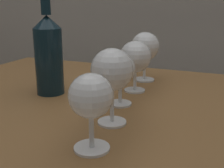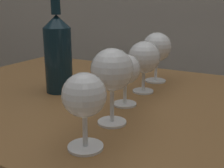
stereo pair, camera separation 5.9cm
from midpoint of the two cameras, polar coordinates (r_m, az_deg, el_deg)
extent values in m
cube|color=brown|center=(0.78, 4.65, -3.95)|extent=(1.21, 0.78, 0.03)
cylinder|color=brown|center=(1.45, -10.40, -10.18)|extent=(0.06, 0.06, 0.71)
cylinder|color=white|center=(0.52, -1.97, -12.40)|extent=(0.06, 0.06, 0.00)
cylinder|color=white|center=(0.51, -2.01, -8.67)|extent=(0.01, 0.01, 0.07)
sphere|color=white|center=(0.48, -2.08, -2.23)|extent=(0.08, 0.08, 0.08)
ellipsoid|color=maroon|center=(0.48, -2.07, -2.66)|extent=(0.07, 0.07, 0.03)
cylinder|color=white|center=(0.62, 2.75, -7.60)|extent=(0.06, 0.06, 0.00)
cylinder|color=white|center=(0.60, 2.81, -3.72)|extent=(0.01, 0.01, 0.08)
sphere|color=white|center=(0.58, 2.90, 2.84)|extent=(0.09, 0.09, 0.09)
ellipsoid|color=pink|center=(0.58, 2.90, 2.64)|extent=(0.08, 0.08, 0.04)
cylinder|color=white|center=(0.73, 4.89, -3.98)|extent=(0.06, 0.06, 0.00)
cylinder|color=white|center=(0.72, 4.95, -1.41)|extent=(0.01, 0.01, 0.06)
sphere|color=white|center=(0.70, 5.06, 2.93)|extent=(0.07, 0.07, 0.07)
ellipsoid|color=#EACC66|center=(0.70, 5.05, 2.70)|extent=(0.06, 0.06, 0.03)
cylinder|color=white|center=(0.84, 8.18, -1.43)|extent=(0.06, 0.06, 0.00)
cylinder|color=white|center=(0.83, 8.28, 0.97)|extent=(0.01, 0.01, 0.07)
sphere|color=white|center=(0.81, 8.46, 5.26)|extent=(0.09, 0.09, 0.09)
ellipsoid|color=#380711|center=(0.81, 8.45, 4.87)|extent=(0.08, 0.08, 0.03)
cylinder|color=white|center=(0.95, 10.36, 0.64)|extent=(0.07, 0.07, 0.00)
cylinder|color=white|center=(0.94, 10.49, 3.08)|extent=(0.01, 0.01, 0.08)
sphere|color=white|center=(0.93, 10.70, 7.21)|extent=(0.09, 0.09, 0.09)
ellipsoid|color=beige|center=(0.93, 10.69, 6.95)|extent=(0.08, 0.08, 0.03)
cylinder|color=#0F232D|center=(0.82, -8.55, 4.62)|extent=(0.08, 0.08, 0.18)
cone|color=#0F232D|center=(0.81, -8.87, 12.19)|extent=(0.08, 0.08, 0.03)
cylinder|color=#0F232D|center=(0.81, -9.03, 15.74)|extent=(0.03, 0.03, 0.07)
camera|label=1|loc=(0.03, -87.14, 0.82)|focal=46.16mm
camera|label=2|loc=(0.03, 92.86, -0.82)|focal=46.16mm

